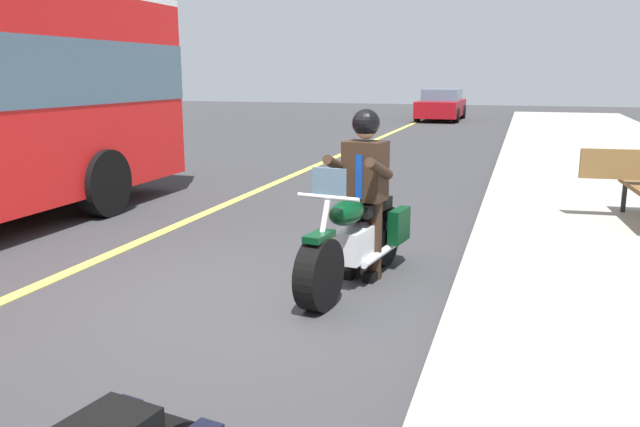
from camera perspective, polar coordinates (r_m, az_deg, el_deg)
The scene contains 5 objects.
ground_plane at distance 6.10m, azimuth -8.11°, elevation -7.64°, with size 80.00×80.00×0.00m, color #333335.
lane_center_stripe at distance 7.17m, azimuth -22.74°, elevation -5.41°, with size 60.00×0.16×0.01m, color #E5DB4C.
motorcycle_main at distance 6.40m, azimuth 3.31°, elevation -2.34°, with size 2.22×0.80×1.26m.
rider_main at distance 6.45m, azimuth 4.01°, elevation 3.07°, with size 0.68×0.62×1.74m.
car_silver at distance 30.04m, azimuth 10.82°, elevation 9.52°, with size 4.60×1.92×1.40m.
Camera 1 is at (5.15, 2.54, 2.08)m, focal length 35.77 mm.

